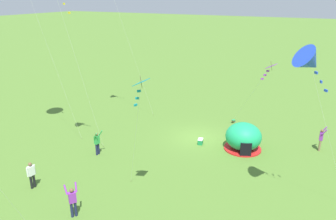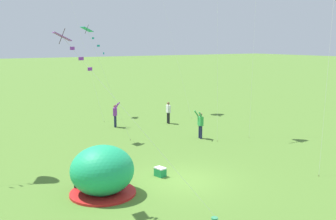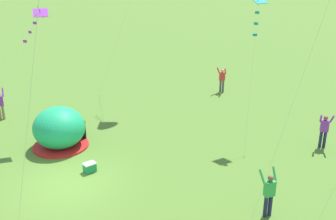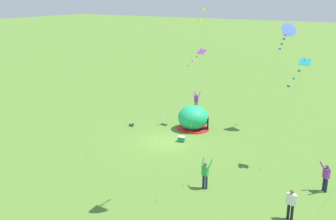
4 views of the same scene
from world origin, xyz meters
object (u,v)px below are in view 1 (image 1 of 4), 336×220
Objects in this scene: person_center_field at (31,174)px; kite_purple at (269,70)px; toddler_crawling at (233,121)px; person_with_toddler at (97,142)px; kite_teal at (140,89)px; person_flying_kite at (73,200)px; cooler_box at (200,141)px; kite_blue at (310,62)px; popup_tent at (243,137)px; person_strolling at (321,138)px.

kite_purple is at bearing -135.00° from person_center_field.
toddler_crawling is 0.32× the size of person_center_field.
kite_teal is at bearing 148.98° from person_with_toddler.
person_center_field is (7.89, 16.00, 0.79)m from toddler_crawling.
person_flying_kite is at bearing 118.16° from person_with_toddler.
kite_purple reaches higher than person_with_toddler.
kite_purple is (-4.47, -0.97, 6.00)m from cooler_box.
kite_blue is at bearing 177.51° from person_with_toddler.
kite_purple is (-10.56, -6.04, 5.23)m from person_with_toddler.
kite_teal is (-2.73, -2.60, 5.77)m from person_flying_kite.
cooler_box is 0.08× the size of kite_teal.
popup_tent is 4.71× the size of cooler_box.
kite_blue reaches higher than popup_tent.
kite_blue is (-10.14, -5.67, 7.25)m from person_flying_kite.
kite_blue is 1.21× the size of kite_teal.
kite_blue reaches higher than person_center_field.
toddler_crawling is 15.84m from kite_teal.
toddler_crawling is at bearing -53.61° from kite_purple.
person_strolling is at bearing -125.72° from kite_teal.
person_strolling is 11.37m from kite_blue.
cooler_box is at bearing -140.25° from person_with_toddler.
kite_blue is (-7.40, 5.66, 8.02)m from cooler_box.
kite_purple is (-3.44, 4.67, 6.05)m from toddler_crawling.
popup_tent is 14.90m from person_center_field.
kite_blue reaches higher than cooler_box.
kite_purple is at bearing 126.39° from toddler_crawling.
kite_teal is at bearing 85.87° from toddler_crawling.
toddler_crawling is 7.91m from person_strolling.
person_with_toddler is 7.10m from person_flying_kite.
kite_blue is at bearing 142.59° from cooler_box.
popup_tent reaches higher than person_center_field.
toddler_crawling is 0.08× the size of kite_purple.
person_strolling is at bearing -150.86° from person_with_toddler.
person_with_toddler is 0.27× the size of kite_purple.
cooler_box is 10.91m from kite_teal.
popup_tent reaches higher than toddler_crawling.
person_with_toddler is at bearing 56.38° from toddler_crawling.
kite_purple reaches higher than cooler_box.
person_flying_kite is (-3.35, 6.26, 0.00)m from person_with_toddler.
cooler_box is 0.32× the size of person_flying_kite.
popup_tent is 5.12× the size of toddler_crawling.
person_center_field is (10.06, 10.99, -0.03)m from popup_tent.
kite_teal is at bearing -166.56° from person_center_field.
person_with_toddler is at bearing 31.49° from popup_tent.
person_with_toddler and person_flying_kite have the same top height.
kite_blue reaches higher than kite_purple.
person_center_field is 16.69m from kite_blue.
kite_purple is (-11.33, -11.33, 5.26)m from person_center_field.
kite_blue is (-13.49, 0.59, 7.25)m from person_with_toddler.
toddler_crawling is at bearing -116.24° from person_center_field.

